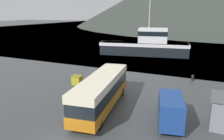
% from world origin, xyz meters
% --- Properties ---
extents(ground_plane, '(400.00, 400.00, 0.00)m').
position_xyz_m(ground_plane, '(0.00, 0.00, 0.00)').
color(ground_plane, '#383A3D').
extents(water_surface, '(240.00, 240.00, 0.00)m').
position_xyz_m(water_surface, '(0.00, 140.55, 0.00)').
color(water_surface, '#475B6B').
rests_on(water_surface, ground).
extents(tour_bus, '(4.28, 11.51, 3.30)m').
position_xyz_m(tour_bus, '(0.24, 6.27, 1.86)').
color(tour_bus, '#B26614').
rests_on(tour_bus, ground).
extents(delivery_van, '(3.22, 6.30, 2.58)m').
position_xyz_m(delivery_van, '(7.02, 6.04, 1.35)').
color(delivery_van, navy).
rests_on(delivery_van, ground).
extents(fishing_boat, '(19.97, 8.02, 12.30)m').
position_xyz_m(fishing_boat, '(-3.63, 35.40, 2.24)').
color(fishing_boat, black).
rests_on(fishing_boat, water_surface).
extents(storage_bin, '(1.34, 1.08, 1.23)m').
position_xyz_m(storage_bin, '(-6.12, 11.44, 0.63)').
color(storage_bin, olive).
rests_on(storage_bin, ground).
extents(small_boat, '(7.89, 2.88, 0.87)m').
position_xyz_m(small_boat, '(-8.78, 34.81, 0.44)').
color(small_boat, '#1E5138').
rests_on(small_boat, water_surface).
extents(mooring_bollard, '(0.42, 0.42, 0.87)m').
position_xyz_m(mooring_bollard, '(7.82, 19.63, 0.47)').
color(mooring_bollard, black).
rests_on(mooring_bollard, ground).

